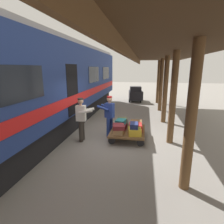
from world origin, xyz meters
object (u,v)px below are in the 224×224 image
at_px(suitcase_olive_duffel, 122,120).
at_px(suitcase_burgundy_valise, 120,127).
at_px(baggage_tug, 136,94).
at_px(suitcase_tan_vintage, 119,131).
at_px(suitcase_navy_fabric, 134,125).
at_px(suitcase_slate_roller, 122,124).
at_px(porter_by_door, 82,118).
at_px(suitcase_yellow_case, 135,131).
at_px(suitcase_maroon_trunk, 118,127).
at_px(luggage_cart, 128,131).
at_px(suitcase_teal_softside, 121,122).
at_px(suitcase_red_plastic, 135,127).
at_px(porter_in_overalls, 109,115).
at_px(suitcase_brown_leather, 136,124).
at_px(train_car, 38,86).

bearing_deg(suitcase_olive_duffel, suitcase_burgundy_valise, 89.90).
distance_m(suitcase_olive_duffel, baggage_tug, 7.97).
distance_m(suitcase_tan_vintage, suitcase_navy_fabric, 0.63).
bearing_deg(suitcase_slate_roller, porter_by_door, 36.72).
xyz_separation_m(suitcase_yellow_case, suitcase_maroon_trunk, (0.61, 0.03, 0.16)).
xyz_separation_m(suitcase_tan_vintage, suitcase_maroon_trunk, (0.01, 0.03, 0.19)).
distance_m(luggage_cart, suitcase_teal_softside, 0.47).
bearing_deg(suitcase_yellow_case, suitcase_red_plastic, -90.00).
bearing_deg(suitcase_slate_roller, porter_in_overalls, 39.16).
height_order(suitcase_brown_leather, suitcase_teal_softside, suitcase_teal_softside).
relative_size(suitcase_slate_roller, porter_by_door, 0.36).
bearing_deg(suitcase_burgundy_valise, suitcase_navy_fabric, 141.43).
relative_size(suitcase_burgundy_valise, suitcase_navy_fabric, 1.07).
bearing_deg(luggage_cart, baggage_tug, -88.92).
xyz_separation_m(luggage_cart, suitcase_tan_vintage, (0.30, 0.48, 0.16)).
height_order(suitcase_burgundy_valise, suitcase_slate_roller, suitcase_burgundy_valise).
height_order(train_car, suitcase_tan_vintage, train_car).
height_order(suitcase_tan_vintage, baggage_tug, baggage_tug).
xyz_separation_m(train_car, baggage_tug, (-3.56, -8.60, -1.43)).
xyz_separation_m(suitcase_burgundy_valise, suitcase_yellow_case, (-0.61, 0.48, 0.02)).
height_order(luggage_cart, suitcase_burgundy_valise, suitcase_burgundy_valise).
relative_size(suitcase_tan_vintage, suitcase_yellow_case, 0.88).
height_order(suitcase_navy_fabric, porter_in_overalls, porter_in_overalls).
xyz_separation_m(train_car, suitcase_teal_softside, (-3.42, -0.16, -1.40)).
relative_size(luggage_cart, suitcase_maroon_trunk, 3.35).
distance_m(suitcase_burgundy_valise, suitcase_tan_vintage, 0.48).
bearing_deg(porter_in_overalls, luggage_cart, 173.86).
bearing_deg(suitcase_brown_leather, suitcase_red_plastic, 90.00).
bearing_deg(luggage_cart, suitcase_maroon_trunk, 58.88).
distance_m(suitcase_tan_vintage, suitcase_olive_duffel, 0.99).
relative_size(suitcase_tan_vintage, suitcase_olive_duffel, 1.08).
bearing_deg(porter_in_overalls, suitcase_teal_softside, 172.74).
bearing_deg(suitcase_burgundy_valise, baggage_tug, -90.97).
bearing_deg(porter_by_door, suitcase_brown_leather, -152.36).
height_order(suitcase_burgundy_valise, suitcase_olive_duffel, suitcase_olive_duffel).
height_order(suitcase_slate_roller, porter_by_door, porter_by_door).
relative_size(train_car, suitcase_red_plastic, 30.45).
bearing_deg(suitcase_maroon_trunk, suitcase_slate_roller, -90.40).
height_order(suitcase_burgundy_valise, suitcase_navy_fabric, suitcase_navy_fabric).
xyz_separation_m(suitcase_tan_vintage, suitcase_teal_softside, (-0.01, -0.50, 0.21)).
distance_m(suitcase_maroon_trunk, suitcase_teal_softside, 0.54).
relative_size(luggage_cart, baggage_tug, 0.96).
distance_m(suitcase_yellow_case, porter_in_overalls, 1.31).
xyz_separation_m(suitcase_teal_softside, porter_by_door, (1.44, 0.61, 0.26)).
distance_m(train_car, baggage_tug, 9.42).
xyz_separation_m(suitcase_burgundy_valise, suitcase_teal_softside, (-0.01, -0.02, 0.21)).
bearing_deg(luggage_cart, suitcase_tan_vintage, 57.82).
bearing_deg(porter_by_door, porter_in_overalls, -144.60).
bearing_deg(baggage_tug, suitcase_tan_vintage, 89.08).
distance_m(suitcase_maroon_trunk, suitcase_navy_fabric, 0.59).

